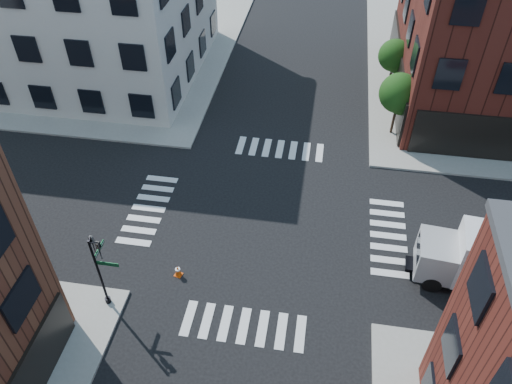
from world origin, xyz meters
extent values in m
plane|color=black|center=(0.00, 0.00, 0.00)|extent=(120.00, 120.00, 0.00)
cube|color=gray|center=(-21.00, 21.00, 0.07)|extent=(30.00, 30.00, 0.15)
cube|color=beige|center=(-19.00, 16.00, 5.50)|extent=(22.00, 16.00, 11.00)
cylinder|color=black|center=(7.50, 10.00, 0.89)|extent=(0.18, 0.18, 1.47)
cylinder|color=black|center=(7.50, 10.00, 1.62)|extent=(0.12, 0.12, 1.47)
sphere|color=#11370F|center=(7.50, 10.00, 3.30)|extent=(2.69, 2.69, 2.69)
sphere|color=#11370F|center=(7.75, 9.90, 2.75)|extent=(1.85, 1.85, 1.85)
cylinder|color=black|center=(7.50, 16.00, 0.81)|extent=(0.18, 0.18, 1.33)
cylinder|color=black|center=(7.50, 16.00, 1.48)|extent=(0.12, 0.12, 1.33)
sphere|color=#11370F|center=(7.50, 16.00, 3.00)|extent=(2.43, 2.43, 2.43)
sphere|color=#11370F|center=(7.75, 15.90, 2.51)|extent=(1.67, 1.67, 1.67)
cylinder|color=black|center=(-6.80, -6.80, 2.30)|extent=(0.12, 0.12, 4.60)
cylinder|color=black|center=(-6.80, -6.80, 0.30)|extent=(0.28, 0.28, 0.30)
cube|color=#053819|center=(-6.25, -6.80, 3.15)|extent=(1.10, 0.03, 0.22)
cube|color=#053819|center=(-6.80, -6.25, 3.40)|extent=(0.03, 1.10, 0.22)
imported|color=black|center=(-6.45, -6.70, 3.90)|extent=(0.22, 0.18, 1.10)
imported|color=black|center=(-6.90, -6.45, 3.90)|extent=(0.18, 0.22, 1.10)
cube|color=#A2A2A4|center=(9.03, -2.42, 1.47)|extent=(2.09, 2.43, 1.89)
cube|color=black|center=(8.14, -2.34, 1.80)|extent=(0.26, 1.80, 0.85)
cube|color=black|center=(11.48, -2.64, 0.47)|extent=(7.63, 1.63, 0.24)
cylinder|color=black|center=(8.94, -3.41, 0.47)|extent=(0.97, 0.42, 0.95)
cylinder|color=black|center=(9.12, -1.43, 0.47)|extent=(0.97, 0.42, 0.95)
cylinder|color=black|center=(12.33, -3.72, 0.47)|extent=(0.97, 0.42, 0.95)
cylinder|color=black|center=(12.51, -1.74, 0.47)|extent=(0.97, 0.42, 0.95)
cube|color=#E94E0A|center=(-3.90, -4.54, 0.02)|extent=(0.47, 0.47, 0.04)
cone|color=#E94E0A|center=(-3.90, -4.54, 0.35)|extent=(0.44, 0.44, 0.70)
cylinder|color=white|center=(-3.90, -4.54, 0.45)|extent=(0.27, 0.27, 0.08)
camera|label=1|loc=(2.67, -19.99, 20.67)|focal=35.00mm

